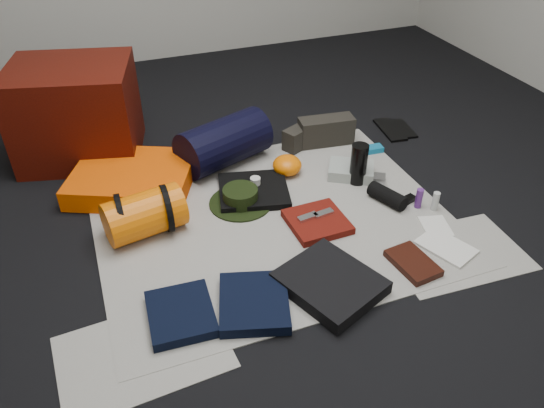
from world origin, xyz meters
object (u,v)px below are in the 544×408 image
object	(u,v)px
sleeping_pad	(133,178)
water_bottle	(359,164)
navy_duffel	(224,143)
red_cabinet	(76,112)
stuff_sack	(144,214)
compact_camera	(374,179)
paperback_book	(413,263)

from	to	relation	value
sleeping_pad	water_bottle	bearing A→B (deg)	-18.39
water_bottle	navy_duffel	bearing A→B (deg)	144.26
red_cabinet	navy_duffel	size ratio (longest dim) A/B	1.27
stuff_sack	compact_camera	world-z (taller)	stuff_sack
red_cabinet	paperback_book	distance (m)	1.89
red_cabinet	compact_camera	size ratio (longest dim) A/B	5.47
red_cabinet	stuff_sack	world-z (taller)	red_cabinet
sleeping_pad	paperback_book	world-z (taller)	sleeping_pad
navy_duffel	water_bottle	distance (m)	0.72
sleeping_pad	compact_camera	size ratio (longest dim) A/B	5.12
sleeping_pad	compact_camera	xyz separation A→B (m)	(1.16, -0.40, -0.03)
red_cabinet	navy_duffel	distance (m)	0.80
paperback_book	stuff_sack	bearing A→B (deg)	141.81
stuff_sack	red_cabinet	bearing A→B (deg)	103.44
sleeping_pad	paperback_book	bearing A→B (deg)	-45.30
water_bottle	compact_camera	world-z (taller)	water_bottle
sleeping_pad	compact_camera	bearing A→B (deg)	-18.97
stuff_sack	navy_duffel	distance (m)	0.67
red_cabinet	paperback_book	bearing A→B (deg)	-36.24
paperback_book	navy_duffel	bearing A→B (deg)	108.57
water_bottle	paperback_book	size ratio (longest dim) A/B	0.98
navy_duffel	red_cabinet	bearing A→B (deg)	130.34
paperback_book	sleeping_pad	bearing A→B (deg)	128.25
water_bottle	paperback_book	xyz separation A→B (m)	(-0.08, -0.65, -0.09)
navy_duffel	compact_camera	world-z (taller)	navy_duffel
stuff_sack	water_bottle	bearing A→B (deg)	1.61
red_cabinet	water_bottle	bearing A→B (deg)	-17.80
navy_duffel	paperback_book	distance (m)	1.18
paperback_book	compact_camera	bearing A→B (deg)	68.72
sleeping_pad	navy_duffel	distance (m)	0.51
stuff_sack	compact_camera	xyz separation A→B (m)	(1.16, -0.01, -0.08)
water_bottle	compact_camera	size ratio (longest dim) A/B	1.91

